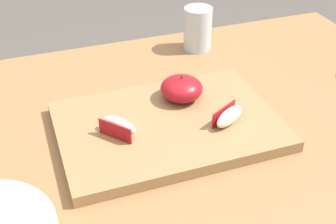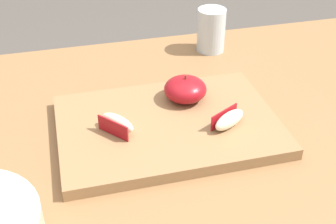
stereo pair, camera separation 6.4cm
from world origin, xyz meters
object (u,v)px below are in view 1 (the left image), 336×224
Objects in this scene: apple_wedge_right at (229,116)px; apple_wedge_back at (118,126)px; drinking_glass_water at (198,29)px; apple_half_skin_up at (182,88)px; cutting_board at (168,126)px.

apple_wedge_back is at bearing 168.72° from apple_wedge_right.
apple_wedge_right is 1.06× the size of apple_wedge_back.
drinking_glass_water is at bearing 76.32° from apple_wedge_right.
apple_half_skin_up is 1.14× the size of apple_wedge_right.
apple_wedge_right is (0.10, -0.04, 0.03)m from cutting_board.
apple_half_skin_up is 0.12m from apple_wedge_right.
apple_wedge_back is at bearing -154.57° from apple_half_skin_up.
apple_half_skin_up is at bearing 25.43° from apple_wedge_back.
apple_wedge_right is 0.35m from drinking_glass_water.
cutting_board is 0.35m from drinking_glass_water.
drinking_glass_water is at bearing 58.32° from cutting_board.
apple_half_skin_up reaches higher than apple_wedge_right.
drinking_glass_water is (0.13, 0.24, 0.01)m from apple_half_skin_up.
apple_wedge_back is 0.66× the size of drinking_glass_water.
drinking_glass_water reaches higher than apple_half_skin_up.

